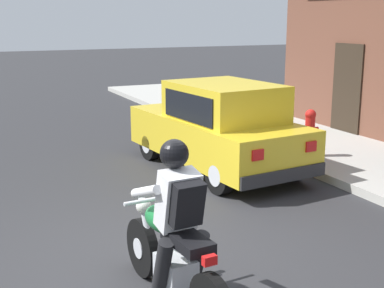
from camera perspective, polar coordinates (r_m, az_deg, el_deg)
name	(u,v)px	position (r m, az deg, el deg)	size (l,w,h in m)	color
ground_plane	(152,258)	(6.20, -4.26, -12.05)	(80.00, 80.00, 0.00)	#2B2B2D
sidewalk_curb	(328,150)	(11.05, 14.27, -0.60)	(2.60, 22.00, 0.14)	#ADAAA3
motorcycle_with_rider	(174,239)	(4.97, -1.91, -10.11)	(0.59, 2.02, 1.62)	black
car_hatchback	(218,128)	(9.40, 2.83, 1.73)	(1.98, 3.91, 1.57)	black
fire_hydrant	(310,133)	(10.10, 12.44, 1.12)	(0.36, 0.24, 0.88)	red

